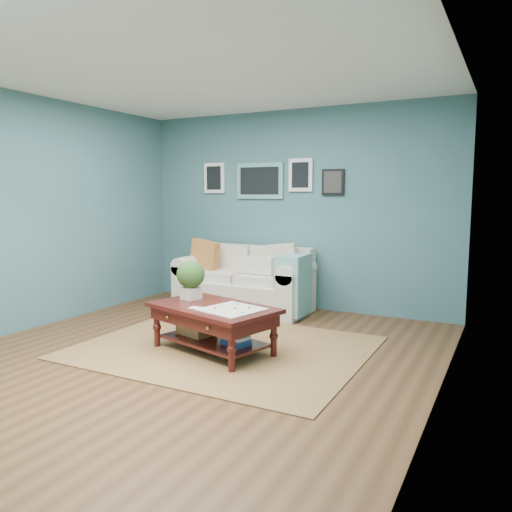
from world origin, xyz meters
The scene contains 4 objects.
room_shell centered at (-0.01, 0.06, 1.36)m, with size 5.00×5.02×2.70m.
area_rug centered at (0.14, 0.40, 0.01)m, with size 2.82×2.25×0.01m, color brown.
loveseat centered at (-0.43, 2.02, 0.39)m, with size 1.85×0.84×0.95m.
coffee_table centered at (0.05, 0.27, 0.39)m, with size 1.41×1.04×0.88m.
Camera 1 is at (2.71, -3.83, 1.56)m, focal length 35.00 mm.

